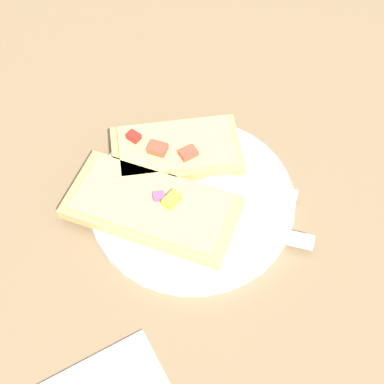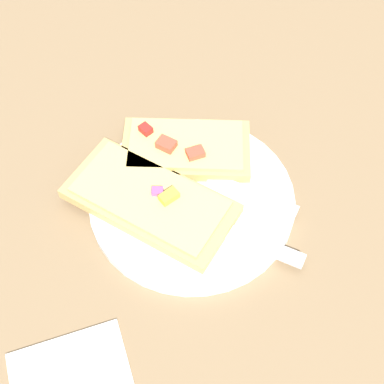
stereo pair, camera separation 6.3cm
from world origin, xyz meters
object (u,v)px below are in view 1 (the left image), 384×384
Objects in this scene: fork at (203,174)px; pizza_slice_corner at (176,150)px; plate at (192,199)px; knife at (232,225)px; pizza_slice_main at (152,206)px.

pizza_slice_corner is at bearing -28.53° from fork.
knife is at bearing 109.56° from plate.
pizza_slice_corner reaches higher than knife.
fork is 0.08m from knife.
knife is 0.97× the size of pizza_slice_corner.
pizza_slice_corner reaches higher than plate.
pizza_slice_main reaches higher than plate.
knife is (0.01, 0.08, -0.00)m from fork.
knife is at bearing -66.10° from pizza_slice_corner.
plate is 0.06m from knife.
plate is 0.05m from pizza_slice_main.
fork is at bearing -143.52° from plate.
pizza_slice_main and pizza_slice_corner have the same top height.
fork is at bearing -52.42° from pizza_slice_corner.
pizza_slice_main is at bearing -115.80° from pizza_slice_corner.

